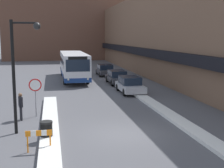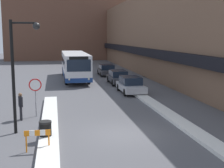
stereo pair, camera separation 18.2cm
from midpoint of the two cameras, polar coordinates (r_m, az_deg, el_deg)
The scene contains 14 objects.
ground_plane at distance 15.87m, azimuth 2.20°, elevation -9.11°, with size 160.00×160.00×0.00m, color #515156.
building_row_right at distance 40.96m, azimuth 8.58°, elevation 8.88°, with size 5.50×60.00×10.15m.
building_backdrop_far at distance 68.05m, azimuth -7.85°, elevation 12.87°, with size 26.00×8.00×19.84m.
snow_bank_left at distance 17.51m, azimuth -11.03°, elevation -7.13°, with size 0.90×14.33×0.25m.
snow_bank_right at distance 20.10m, azimuth 10.07°, elevation -5.13°, with size 0.90×16.83×0.19m.
city_bus at distance 35.69m, azimuth -6.67°, elevation 3.50°, with size 2.63×12.17×3.01m.
parked_car_front at distance 27.02m, azimuth 3.64°, elevation -0.14°, with size 1.81×4.29×1.42m.
parked_car_middle at distance 32.18m, azimuth 1.32°, elevation 1.29°, with size 1.82×4.40×1.38m.
parked_car_back at distance 39.32m, azimuth -0.86°, elevation 2.61°, with size 1.93×4.45×1.36m.
stop_sign at distance 19.35m, azimuth -13.58°, elevation -0.92°, with size 0.76×0.08×2.34m.
street_lamp at distance 15.99m, azimuth -16.32°, elevation 3.70°, with size 1.46×0.36×5.65m.
pedestrian at distance 18.92m, azimuth -16.11°, elevation -3.49°, with size 0.29×0.51×1.61m.
trash_bin at distance 15.02m, azimuth -11.73°, elevation -8.41°, with size 0.59×0.59×0.95m.
construction_barricade at distance 13.69m, azimuth -13.10°, elevation -9.32°, with size 1.10×0.06×0.94m.
Camera 2 is at (-3.25, -14.75, 4.85)m, focal length 50.00 mm.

